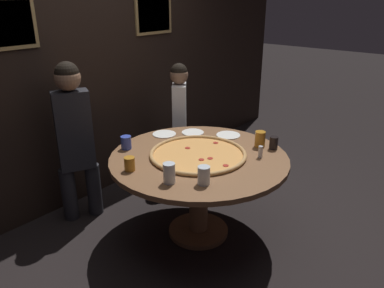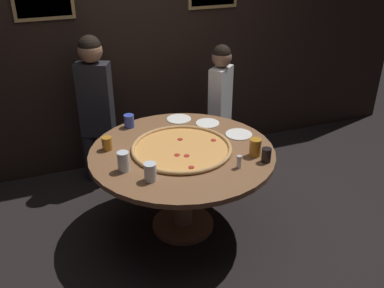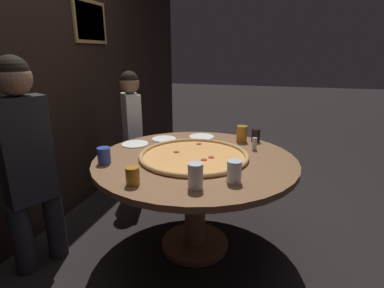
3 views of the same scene
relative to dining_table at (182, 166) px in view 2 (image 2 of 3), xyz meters
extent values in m
plane|color=black|center=(0.00, 0.00, -0.59)|extent=(24.00, 24.00, 0.00)
cube|color=black|center=(0.00, 1.33, 0.71)|extent=(6.40, 0.06, 2.60)
cylinder|color=brown|center=(0.00, 0.00, 0.13)|extent=(1.45, 1.45, 0.04)
cylinder|color=brown|center=(0.00, 0.00, -0.24)|extent=(0.16, 0.16, 0.70)
cylinder|color=brown|center=(0.00, 0.00, -0.57)|extent=(0.52, 0.52, 0.04)
cylinder|color=#E0994C|center=(0.00, 0.01, 0.15)|extent=(0.75, 0.75, 0.01)
torus|color=tan|center=(0.00, 0.01, 0.16)|extent=(0.79, 0.79, 0.03)
cylinder|color=#A8281E|center=(0.04, 0.16, 0.16)|extent=(0.04, 0.04, 0.00)
cylinder|color=#A8281E|center=(-0.01, -0.12, 0.16)|extent=(0.04, 0.04, 0.00)
cylinder|color=#A8281E|center=(-0.07, -0.08, 0.16)|extent=(0.04, 0.04, 0.00)
cylinder|color=#A8281E|center=(-0.03, -0.29, 0.16)|extent=(0.04, 0.04, 0.00)
cylinder|color=#A8281E|center=(0.29, 0.05, 0.16)|extent=(0.04, 0.04, 0.00)
cylinder|color=#BC7A23|center=(0.49, -0.27, 0.21)|extent=(0.09, 0.09, 0.14)
cylinder|color=#BC7A23|center=(-0.54, 0.23, 0.20)|extent=(0.08, 0.08, 0.11)
cylinder|color=silver|center=(-0.35, -0.33, 0.21)|extent=(0.09, 0.09, 0.13)
cylinder|color=#384CB7|center=(-0.28, 0.57, 0.20)|extent=(0.09, 0.09, 0.11)
cylinder|color=silver|center=(-0.49, -0.13, 0.22)|extent=(0.09, 0.09, 0.15)
cylinder|color=black|center=(0.52, -0.39, 0.20)|extent=(0.07, 0.07, 0.11)
cylinder|color=white|center=(0.17, 0.56, 0.15)|extent=(0.22, 0.22, 0.01)
cylinder|color=white|center=(0.54, 0.08, 0.15)|extent=(0.22, 0.22, 0.01)
cylinder|color=white|center=(0.38, 0.38, 0.15)|extent=(0.21, 0.21, 0.01)
cylinder|color=silver|center=(0.29, -0.40, 0.19)|extent=(0.04, 0.04, 0.08)
cylinder|color=#B7B7BC|center=(0.29, -0.40, 0.24)|extent=(0.04, 0.04, 0.01)
cylinder|color=#232328|center=(0.80, 0.92, -0.37)|extent=(0.17, 0.17, 0.45)
cylinder|color=#232328|center=(0.64, 0.79, -0.37)|extent=(0.17, 0.17, 0.45)
cube|color=white|center=(0.72, 0.86, 0.17)|extent=(0.30, 0.28, 0.63)
sphere|color=#8C664C|center=(0.72, 0.86, 0.58)|extent=(0.19, 0.19, 0.19)
sphere|color=black|center=(0.72, 0.86, 0.61)|extent=(0.18, 0.18, 0.18)
cylinder|color=#232328|center=(-0.38, 0.96, -0.34)|extent=(0.18, 0.18, 0.50)
cylinder|color=#232328|center=(-0.59, 1.06, -0.34)|extent=(0.18, 0.18, 0.50)
cube|color=#232328|center=(-0.49, 1.01, 0.26)|extent=(0.34, 0.28, 0.70)
sphere|color=#8C664C|center=(-0.49, 1.01, 0.72)|extent=(0.22, 0.22, 0.22)
sphere|color=black|center=(-0.49, 1.01, 0.76)|extent=(0.20, 0.20, 0.20)
camera|label=1|loc=(-2.16, -1.75, 1.38)|focal=35.00mm
camera|label=2|loc=(-0.98, -2.76, 1.74)|focal=40.00mm
camera|label=3|loc=(-1.96, -0.53, 0.87)|focal=28.00mm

